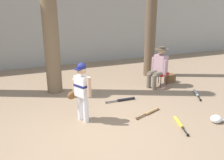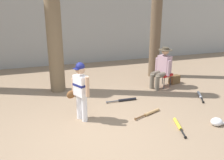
{
  "view_description": "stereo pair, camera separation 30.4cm",
  "coord_description": "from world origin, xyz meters",
  "px_view_note": "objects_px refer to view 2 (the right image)",
  "views": [
    {
      "loc": [
        -1.37,
        -3.93,
        2.57
      ],
      "look_at": [
        0.58,
        1.11,
        0.75
      ],
      "focal_mm": 39.52,
      "sensor_mm": 36.0,
      "label": 1
    },
    {
      "loc": [
        -1.08,
        -4.03,
        2.57
      ],
      "look_at": [
        0.58,
        1.11,
        0.75
      ],
      "focal_mm": 39.52,
      "sensor_mm": 36.0,
      "label": 2
    }
  ],
  "objects_px": {
    "tree_behind_spectator": "(156,14)",
    "bat_wood_tan": "(150,113)",
    "bat_aluminum_silver": "(200,96)",
    "bat_yellow_trainer": "(178,125)",
    "folding_stool": "(164,75)",
    "handbag_beside_stool": "(174,79)",
    "batting_helmet_white": "(217,122)",
    "bat_black_composite": "(125,100)",
    "young_ballplayer": "(80,88)",
    "seated_spectator": "(162,67)"
  },
  "relations": [
    {
      "from": "tree_behind_spectator",
      "to": "bat_yellow_trainer",
      "type": "bearing_deg",
      "value": -108.48
    },
    {
      "from": "handbag_beside_stool",
      "to": "bat_yellow_trainer",
      "type": "xyz_separation_m",
      "value": [
        -1.38,
        -2.43,
        -0.1
      ]
    },
    {
      "from": "handbag_beside_stool",
      "to": "bat_aluminum_silver",
      "type": "xyz_separation_m",
      "value": [
        0.08,
        -1.18,
        -0.1
      ]
    },
    {
      "from": "batting_helmet_white",
      "to": "young_ballplayer",
      "type": "bearing_deg",
      "value": 157.12
    },
    {
      "from": "handbag_beside_stool",
      "to": "batting_helmet_white",
      "type": "xyz_separation_m",
      "value": [
        -0.57,
        -2.61,
        -0.06
      ]
    },
    {
      "from": "tree_behind_spectator",
      "to": "young_ballplayer",
      "type": "bearing_deg",
      "value": -140.89
    },
    {
      "from": "seated_spectator",
      "to": "folding_stool",
      "type": "bearing_deg",
      "value": 21.8
    },
    {
      "from": "folding_stool",
      "to": "handbag_beside_stool",
      "type": "relative_size",
      "value": 1.53
    },
    {
      "from": "bat_black_composite",
      "to": "handbag_beside_stool",
      "type": "bearing_deg",
      "value": 22.83
    },
    {
      "from": "bat_yellow_trainer",
      "to": "batting_helmet_white",
      "type": "bearing_deg",
      "value": -12.69
    },
    {
      "from": "folding_stool",
      "to": "bat_black_composite",
      "type": "bearing_deg",
      "value": -155.04
    },
    {
      "from": "handbag_beside_stool",
      "to": "folding_stool",
      "type": "bearing_deg",
      "value": -164.47
    },
    {
      "from": "seated_spectator",
      "to": "bat_black_composite",
      "type": "relative_size",
      "value": 1.48
    },
    {
      "from": "tree_behind_spectator",
      "to": "bat_yellow_trainer",
      "type": "height_order",
      "value": "tree_behind_spectator"
    },
    {
      "from": "bat_black_composite",
      "to": "tree_behind_spectator",
      "type": "bearing_deg",
      "value": 45.93
    },
    {
      "from": "young_ballplayer",
      "to": "bat_black_composite",
      "type": "bearing_deg",
      "value": 27.38
    },
    {
      "from": "tree_behind_spectator",
      "to": "bat_wood_tan",
      "type": "distance_m",
      "value": 3.64
    },
    {
      "from": "young_ballplayer",
      "to": "batting_helmet_white",
      "type": "relative_size",
      "value": 4.36
    },
    {
      "from": "tree_behind_spectator",
      "to": "bat_yellow_trainer",
      "type": "relative_size",
      "value": 6.39
    },
    {
      "from": "tree_behind_spectator",
      "to": "seated_spectator",
      "type": "height_order",
      "value": "tree_behind_spectator"
    },
    {
      "from": "handbag_beside_stool",
      "to": "bat_aluminum_silver",
      "type": "height_order",
      "value": "handbag_beside_stool"
    },
    {
      "from": "tree_behind_spectator",
      "to": "handbag_beside_stool",
      "type": "height_order",
      "value": "tree_behind_spectator"
    },
    {
      "from": "young_ballplayer",
      "to": "bat_yellow_trainer",
      "type": "height_order",
      "value": "young_ballplayer"
    },
    {
      "from": "young_ballplayer",
      "to": "bat_aluminum_silver",
      "type": "height_order",
      "value": "young_ballplayer"
    },
    {
      "from": "bat_wood_tan",
      "to": "batting_helmet_white",
      "type": "distance_m",
      "value": 1.43
    },
    {
      "from": "batting_helmet_white",
      "to": "tree_behind_spectator",
      "type": "bearing_deg",
      "value": 84.89
    },
    {
      "from": "young_ballplayer",
      "to": "bat_black_composite",
      "type": "xyz_separation_m",
      "value": [
        1.28,
        0.66,
        -0.71
      ]
    },
    {
      "from": "tree_behind_spectator",
      "to": "handbag_beside_stool",
      "type": "xyz_separation_m",
      "value": [
        0.25,
        -0.94,
        -1.94
      ]
    },
    {
      "from": "bat_aluminum_silver",
      "to": "bat_yellow_trainer",
      "type": "distance_m",
      "value": 1.92
    },
    {
      "from": "bat_yellow_trainer",
      "to": "bat_wood_tan",
      "type": "xyz_separation_m",
      "value": [
        -0.3,
        0.72,
        0.0
      ]
    },
    {
      "from": "tree_behind_spectator",
      "to": "young_ballplayer",
      "type": "distance_m",
      "value": 4.07
    },
    {
      "from": "tree_behind_spectator",
      "to": "folding_stool",
      "type": "relative_size",
      "value": 9.18
    },
    {
      "from": "bat_black_composite",
      "to": "batting_helmet_white",
      "type": "height_order",
      "value": "batting_helmet_white"
    },
    {
      "from": "bat_black_composite",
      "to": "seated_spectator",
      "type": "bearing_deg",
      "value": 25.16
    },
    {
      "from": "young_ballplayer",
      "to": "seated_spectator",
      "type": "distance_m",
      "value": 2.99
    },
    {
      "from": "seated_spectator",
      "to": "bat_yellow_trainer",
      "type": "height_order",
      "value": "seated_spectator"
    },
    {
      "from": "seated_spectator",
      "to": "bat_aluminum_silver",
      "type": "xyz_separation_m",
      "value": [
        0.64,
        -1.02,
        -0.61
      ]
    },
    {
      "from": "seated_spectator",
      "to": "bat_black_composite",
      "type": "xyz_separation_m",
      "value": [
        -1.41,
        -0.66,
        -0.61
      ]
    },
    {
      "from": "tree_behind_spectator",
      "to": "batting_helmet_white",
      "type": "bearing_deg",
      "value": -95.11
    },
    {
      "from": "bat_black_composite",
      "to": "bat_wood_tan",
      "type": "bearing_deg",
      "value": -72.22
    },
    {
      "from": "young_ballplayer",
      "to": "bat_wood_tan",
      "type": "bearing_deg",
      "value": -8.34
    },
    {
      "from": "bat_yellow_trainer",
      "to": "batting_helmet_white",
      "type": "xyz_separation_m",
      "value": [
        0.81,
        -0.18,
        0.04
      ]
    },
    {
      "from": "folding_stool",
      "to": "handbag_beside_stool",
      "type": "bearing_deg",
      "value": 15.53
    },
    {
      "from": "bat_black_composite",
      "to": "batting_helmet_white",
      "type": "relative_size",
      "value": 2.7
    },
    {
      "from": "bat_black_composite",
      "to": "bat_yellow_trainer",
      "type": "relative_size",
      "value": 1.08
    },
    {
      "from": "folding_stool",
      "to": "seated_spectator",
      "type": "relative_size",
      "value": 0.43
    },
    {
      "from": "handbag_beside_stool",
      "to": "bat_yellow_trainer",
      "type": "height_order",
      "value": "handbag_beside_stool"
    },
    {
      "from": "folding_stool",
      "to": "handbag_beside_stool",
      "type": "xyz_separation_m",
      "value": [
        0.47,
        0.13,
        -0.23
      ]
    },
    {
      "from": "folding_stool",
      "to": "young_ballplayer",
      "type": "bearing_deg",
      "value": -153.92
    },
    {
      "from": "seated_spectator",
      "to": "bat_yellow_trainer",
      "type": "bearing_deg",
      "value": -109.99
    }
  ]
}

